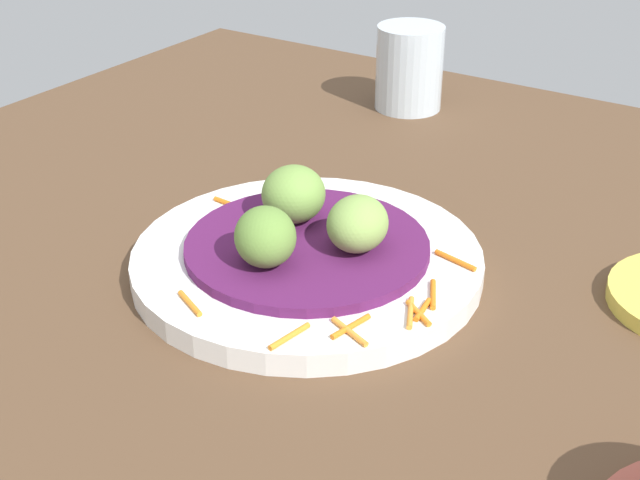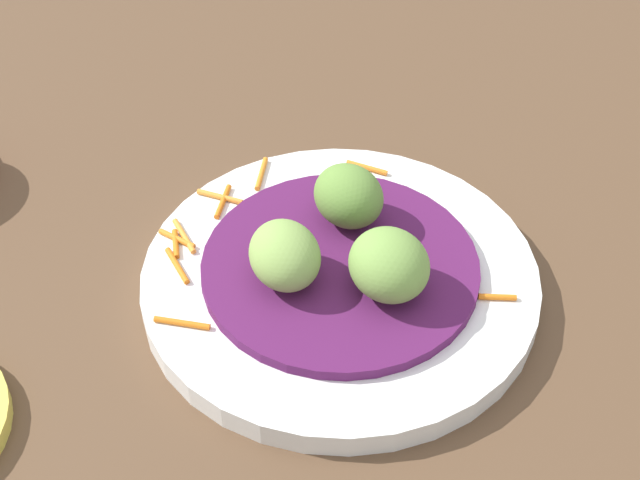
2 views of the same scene
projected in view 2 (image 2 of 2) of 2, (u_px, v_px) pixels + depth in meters
The scene contains 7 objects.
table_surface at pixel (261, 257), 67.24cm from camera, with size 110.00×110.00×2.00cm, color brown.
main_plate at pixel (340, 280), 62.91cm from camera, with size 27.05×27.05×1.79cm, color white.
cabbage_bed at pixel (340, 267), 62.02cm from camera, with size 18.81×18.81×0.82cm, color #51194C.
carrot_garnish at pixel (240, 230), 64.97cm from camera, with size 24.17×17.34×0.40cm.
guac_scoop_left at pixel (349, 200), 63.04cm from camera, with size 4.50×5.20×4.35cm, color olive.
guac_scoop_center at pixel (285, 255), 59.32cm from camera, with size 4.59×5.54×4.08cm, color #84A851.
guac_scoop_right at pixel (389, 265), 58.42cm from camera, with size 5.58×5.07×4.46cm, color #759E47.
Camera 2 is at (3.09, -48.07, 48.13)cm, focal length 51.58 mm.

